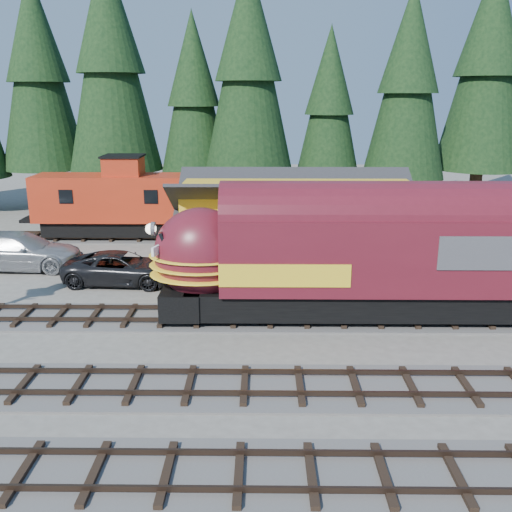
{
  "coord_description": "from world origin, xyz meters",
  "views": [
    {
      "loc": [
        -1.84,
        -18.64,
        9.21
      ],
      "look_at": [
        -2.09,
        4.0,
        2.79
      ],
      "focal_mm": 40.0,
      "sensor_mm": 36.0,
      "label": 1
    }
  ],
  "objects_px": {
    "caboose": "(112,201)",
    "pickup_truck_b": "(19,251)",
    "locomotive": "(341,261)",
    "depot": "(297,219)",
    "pickup_truck_a": "(122,268)"
  },
  "relations": [
    {
      "from": "caboose",
      "to": "pickup_truck_b",
      "type": "height_order",
      "value": "caboose"
    },
    {
      "from": "locomotive",
      "to": "caboose",
      "type": "height_order",
      "value": "caboose"
    },
    {
      "from": "depot",
      "to": "caboose",
      "type": "xyz_separation_m",
      "value": [
        -11.67,
        7.5,
        -0.44
      ]
    },
    {
      "from": "locomotive",
      "to": "caboose",
      "type": "relative_size",
      "value": 1.69
    },
    {
      "from": "depot",
      "to": "pickup_truck_b",
      "type": "distance_m",
      "value": 15.23
    },
    {
      "from": "pickup_truck_a",
      "to": "caboose",
      "type": "bearing_deg",
      "value": 19.79
    },
    {
      "from": "locomotive",
      "to": "pickup_truck_b",
      "type": "relative_size",
      "value": 2.4
    },
    {
      "from": "caboose",
      "to": "pickup_truck_a",
      "type": "height_order",
      "value": "caboose"
    },
    {
      "from": "locomotive",
      "to": "pickup_truck_b",
      "type": "bearing_deg",
      "value": 156.53
    },
    {
      "from": "caboose",
      "to": "pickup_truck_b",
      "type": "relative_size",
      "value": 1.42
    },
    {
      "from": "depot",
      "to": "caboose",
      "type": "height_order",
      "value": "caboose"
    },
    {
      "from": "pickup_truck_a",
      "to": "pickup_truck_b",
      "type": "xyz_separation_m",
      "value": [
        -6.18,
        2.45,
        0.19
      ]
    },
    {
      "from": "depot",
      "to": "pickup_truck_b",
      "type": "xyz_separation_m",
      "value": [
        -15.09,
        0.68,
        -1.97
      ]
    },
    {
      "from": "locomotive",
      "to": "caboose",
      "type": "distance_m",
      "value": 19.18
    },
    {
      "from": "locomotive",
      "to": "caboose",
      "type": "xyz_separation_m",
      "value": [
        -13.11,
        14.0,
        -0.09
      ]
    }
  ]
}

